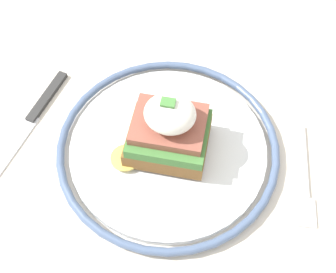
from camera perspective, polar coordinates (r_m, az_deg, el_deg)
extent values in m
cube|color=beige|center=(0.60, -3.33, -2.89)|extent=(0.90, 0.73, 0.03)
cylinder|color=beige|center=(1.17, -17.90, 4.48)|extent=(0.06, 0.06, 0.71)
cylinder|color=silver|center=(0.58, 0.00, -1.56)|extent=(0.24, 0.24, 0.01)
torus|color=slate|center=(0.58, 0.00, -1.31)|extent=(0.28, 0.28, 0.01)
cube|color=brown|center=(0.56, 0.00, -0.44)|extent=(0.10, 0.08, 0.02)
cube|color=#427A38|center=(0.55, 0.13, 0.41)|extent=(0.09, 0.08, 0.01)
cube|color=brown|center=(0.54, 0.12, 1.53)|extent=(0.08, 0.07, 0.01)
ellipsoid|color=white|center=(0.52, 0.24, 2.78)|extent=(0.06, 0.05, 0.04)
cylinder|color=#E5C656|center=(0.57, -5.21, -2.60)|extent=(0.04, 0.04, 0.00)
cube|color=#47843D|center=(0.50, 0.00, 4.18)|extent=(0.02, 0.01, 0.00)
cube|color=silver|center=(0.60, 16.12, -2.83)|extent=(0.02, 0.10, 0.00)
cube|color=silver|center=(0.57, 16.47, -8.87)|extent=(0.03, 0.04, 0.00)
cube|color=#2D2D2D|center=(0.65, -14.53, 4.73)|extent=(0.03, 0.09, 0.01)
cube|color=silver|center=(0.62, -18.74, -1.64)|extent=(0.04, 0.11, 0.00)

